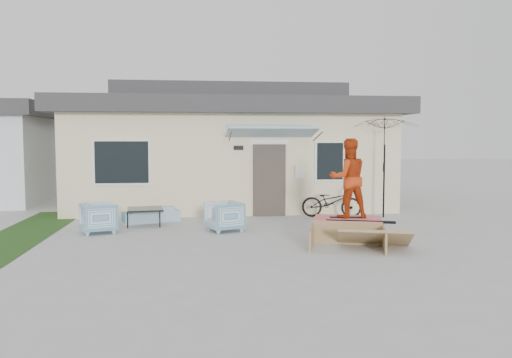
{
  "coord_description": "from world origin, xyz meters",
  "views": [
    {
      "loc": [
        -1.09,
        -10.26,
        2.25
      ],
      "look_at": [
        0.3,
        1.8,
        1.3
      ],
      "focal_mm": 35.89,
      "sensor_mm": 36.0,
      "label": 1
    }
  ],
  "objects": [
    {
      "name": "bicycle",
      "position": [
        2.75,
        4.02,
        0.55
      ],
      "size": [
        1.8,
        1.0,
        1.09
      ],
      "primitive_type": "imported",
      "rotation": [
        0.0,
        0.0,
        1.32
      ],
      "color": "black",
      "rests_on": "ground"
    },
    {
      "name": "loveseat",
      "position": [
        -2.34,
        3.73,
        0.29
      ],
      "size": [
        1.56,
        0.9,
        0.59
      ],
      "primitive_type": "imported",
      "rotation": [
        0.0,
        0.0,
        3.47
      ],
      "color": "teal",
      "rests_on": "ground"
    },
    {
      "name": "armchair_left",
      "position": [
        -3.45,
        2.24,
        0.4
      ],
      "size": [
        0.96,
        0.99,
        0.8
      ],
      "primitive_type": "imported",
      "rotation": [
        0.0,
        0.0,
        1.93
      ],
      "color": "teal",
      "rests_on": "ground"
    },
    {
      "name": "skater",
      "position": [
        2.24,
        0.74,
        1.42
      ],
      "size": [
        0.88,
        0.7,
        1.76
      ],
      "primitive_type": "imported",
      "rotation": [
        0.0,
        0.0,
        3.18
      ],
      "color": "#B93610",
      "rests_on": "skateboard"
    },
    {
      "name": "patio_umbrella",
      "position": [
        4.22,
        3.81,
        1.75
      ],
      "size": [
        1.98,
        1.86,
        2.2
      ],
      "color": "black",
      "rests_on": "ground"
    },
    {
      "name": "ground",
      "position": [
        0.0,
        0.0,
        0.0
      ],
      "size": [
        90.0,
        90.0,
        0.0
      ],
      "primitive_type": "plane",
      "color": "#AEAEAE",
      "rests_on": "ground"
    },
    {
      "name": "armchair_right",
      "position": [
        -0.45,
        2.13,
        0.4
      ],
      "size": [
        0.95,
        0.98,
        0.8
      ],
      "primitive_type": "imported",
      "rotation": [
        0.0,
        0.0,
        -1.21
      ],
      "color": "teal",
      "rests_on": "ground"
    },
    {
      "name": "grass_strip",
      "position": [
        -5.2,
        2.0,
        0.0
      ],
      "size": [
        1.4,
        8.0,
        0.01
      ],
      "primitive_type": "cube",
      "color": "#1C3F15",
      "rests_on": "ground"
    },
    {
      "name": "skateboard",
      "position": [
        2.24,
        0.74,
        0.51
      ],
      "size": [
        0.82,
        0.31,
        0.05
      ],
      "primitive_type": "cube",
      "rotation": [
        0.0,
        0.0,
        -0.14
      ],
      "color": "black",
      "rests_on": "skate_ramp"
    },
    {
      "name": "house",
      "position": [
        0.0,
        7.99,
        1.94
      ],
      "size": [
        10.8,
        8.49,
        4.1
      ],
      "color": "beige",
      "rests_on": "ground"
    },
    {
      "name": "coffee_table",
      "position": [
        -2.45,
        3.23,
        0.22
      ],
      "size": [
        1.01,
        1.01,
        0.45
      ],
      "primitive_type": "cube",
      "rotation": [
        0.0,
        0.0,
        0.12
      ],
      "color": "black",
      "rests_on": "ground"
    },
    {
      "name": "skate_ramp",
      "position": [
        2.23,
        0.7,
        0.24
      ],
      "size": [
        1.97,
        2.29,
        0.49
      ],
      "primitive_type": null,
      "rotation": [
        0.0,
        0.0,
        -0.29
      ],
      "color": "olive",
      "rests_on": "ground"
    }
  ]
}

